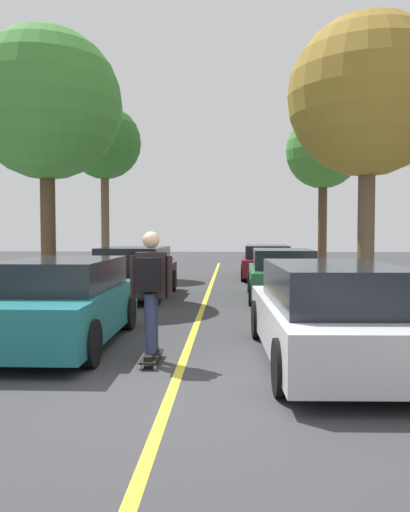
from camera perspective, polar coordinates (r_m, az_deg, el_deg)
ground at (r=5.99m, az=-3.72°, el=-14.79°), size 80.00×80.00×0.00m
center_line at (r=9.86m, az=-1.04°, el=-7.78°), size 0.12×39.20×0.01m
parked_car_left_nearest at (r=8.58m, az=-15.49°, el=-4.94°), size 1.85×4.08×1.35m
parked_car_left_near at (r=14.40m, az=-7.91°, el=-1.82°), size 2.08×4.25×1.36m
parked_car_right_nearest at (r=7.35m, az=13.66°, el=-6.19°), size 2.03×4.54×1.36m
parked_car_right_near at (r=13.96m, az=8.47°, el=-2.06°), size 1.88×4.14×1.33m
parked_car_right_far at (r=20.04m, az=6.76°, el=-0.62°), size 2.02×4.35×1.27m
street_tree_left_nearest at (r=14.89m, az=-17.06°, el=15.61°), size 4.00×4.00×7.04m
street_tree_left_near at (r=20.86m, az=-11.00°, el=12.02°), size 2.82×2.82×6.51m
street_tree_right_nearest at (r=14.77m, az=17.49°, el=16.34°), size 4.20×4.20×7.30m
street_tree_right_near at (r=20.96m, az=12.88°, el=11.07°), size 2.89×2.89×6.23m
skateboard at (r=7.26m, az=-5.90°, el=-10.96°), size 0.22×0.84×0.10m
skateboarder at (r=7.06m, az=-5.98°, el=-3.30°), size 0.58×0.70×1.70m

